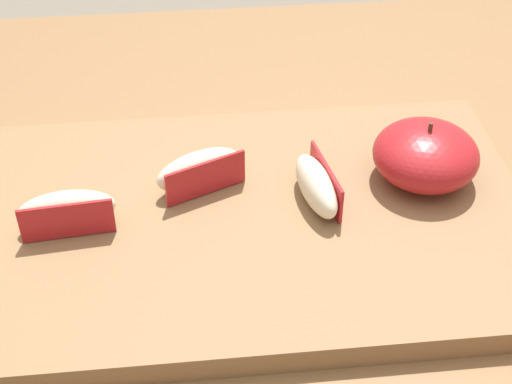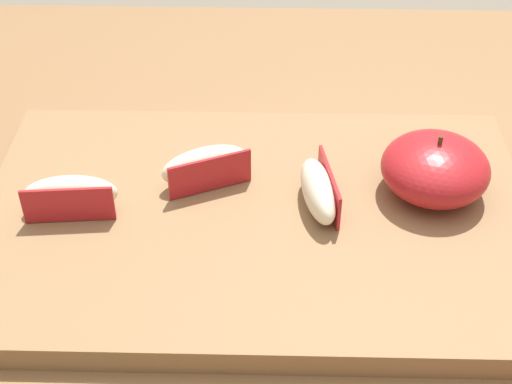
{
  "view_description": "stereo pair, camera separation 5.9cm",
  "coord_description": "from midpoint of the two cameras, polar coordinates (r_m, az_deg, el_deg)",
  "views": [
    {
      "loc": [
        -0.11,
        -0.46,
        1.14
      ],
      "look_at": [
        -0.06,
        -0.01,
        0.77
      ],
      "focal_mm": 53.63,
      "sensor_mm": 36.0,
      "label": 1
    },
    {
      "loc": [
        -0.05,
        -0.47,
        1.14
      ],
      "look_at": [
        -0.06,
        -0.01,
        0.77
      ],
      "focal_mm": 53.63,
      "sensor_mm": 36.0,
      "label": 2
    }
  ],
  "objects": [
    {
      "name": "cutting_board",
      "position": [
        0.61,
        -2.77,
        -2.32
      ],
      "size": [
        0.44,
        0.29,
        0.02
      ],
      "color": "olive",
      "rests_on": "dining_table"
    },
    {
      "name": "apple_wedge_middle",
      "position": [
        0.61,
        -16.67,
        -1.46
      ],
      "size": [
        0.08,
        0.03,
        0.03
      ],
      "color": "#F4EACC",
      "rests_on": "cutting_board"
    },
    {
      "name": "apple_wedge_right",
      "position": [
        0.61,
        1.79,
        0.56
      ],
      "size": [
        0.04,
        0.08,
        0.03
      ],
      "color": "#F4EACC",
      "rests_on": "cutting_board"
    },
    {
      "name": "dining_table",
      "position": [
        0.7,
        2.22,
        -8.54
      ],
      "size": [
        1.31,
        0.8,
        0.73
      ],
      "color": "brown",
      "rests_on": "ground_plane"
    },
    {
      "name": "apple_half_skin_up",
      "position": [
        0.63,
        9.96,
        2.66
      ],
      "size": [
        0.09,
        0.09,
        0.05
      ],
      "color": "#B21E23",
      "rests_on": "cutting_board"
    },
    {
      "name": "apple_wedge_left",
      "position": [
        0.62,
        -6.97,
        1.52
      ],
      "size": [
        0.08,
        0.05,
        0.03
      ],
      "color": "#F4EACC",
      "rests_on": "cutting_board"
    }
  ]
}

